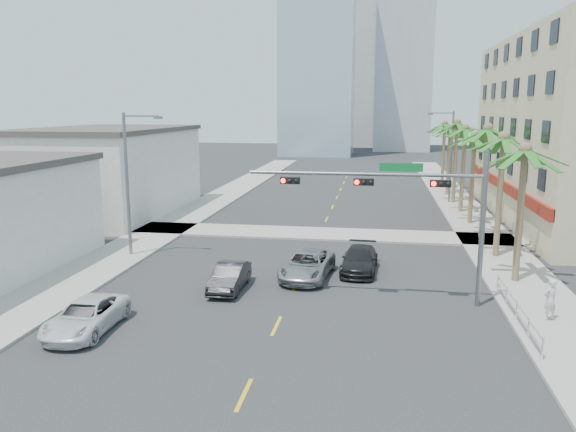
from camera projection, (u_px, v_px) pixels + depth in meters
The scene contains 26 objects.
ground at pixel (257, 368), 20.34m from camera, with size 260.00×260.00×0.00m, color #262628.
sidewalk_right at pixel (493, 246), 37.87m from camera, with size 4.00×120.00×0.15m, color gray.
sidewalk_left at pixel (156, 234), 41.58m from camera, with size 4.00×120.00×0.15m, color gray.
sidewalk_cross at pixel (319, 234), 41.66m from camera, with size 80.00×4.00×0.15m, color gray.
building_left_far at pixel (108, 173), 49.83m from camera, with size 11.00×18.00×7.20m, color beige.
tower_far_left at pixel (318, 31), 109.16m from camera, with size 14.00×14.00×48.00m, color #99B2C6.
tower_far_right at pixel (405, 9), 119.94m from camera, with size 12.00×12.00×60.00m, color #ADADB2.
tower_far_center at pixel (351, 60), 138.04m from camera, with size 16.00×16.00×42.00m, color #ADADB2.
traffic_signal_mast at pixel (413, 199), 26.20m from camera, with size 11.12×0.54×7.20m.
palm_tree_0 at pixel (525, 151), 28.84m from camera, with size 4.80×4.80×7.80m.
palm_tree_1 at pixel (504, 139), 33.82m from camera, with size 4.80×4.80×8.16m.
palm_tree_2 at pixel (488, 130), 38.80m from camera, with size 4.80×4.80×8.52m.
palm_tree_3 at pixel (475, 136), 43.97m from camera, with size 4.80×4.80×7.80m.
palm_tree_4 at pixel (465, 129), 48.95m from camera, with size 4.80×4.80×8.16m.
palm_tree_5 at pixel (457, 124), 53.92m from camera, with size 4.80×4.80×8.52m.
palm_tree_6 at pixel (450, 129), 59.10m from camera, with size 4.80×4.80×7.80m.
palm_tree_7 at pixel (445, 124), 64.08m from camera, with size 4.80×4.80×8.16m.
streetlight_left at pixel (130, 177), 34.66m from camera, with size 2.55×0.25×9.00m.
streetlight_right at pixel (449, 152), 54.53m from camera, with size 2.55×0.25×9.00m.
guardrail at pixel (517, 308), 24.44m from camera, with size 0.08×8.08×1.00m.
car_parked_mid at pixel (87, 316), 23.65m from camera, with size 1.31×3.76×1.24m, color black.
car_parked_far at pixel (86, 316), 23.54m from camera, with size 2.20×4.78×1.33m, color white.
car_lane_left at pixel (230, 277), 28.98m from camera, with size 1.43×4.10×1.35m, color black.
car_lane_center at pixel (307, 265), 31.00m from camera, with size 2.42×5.25×1.46m, color #A2A2A6.
car_lane_right at pixel (360, 260), 32.18m from camera, with size 1.94×4.77×1.39m, color black.
pedestrian at pixel (550, 300), 24.37m from camera, with size 0.67×0.44×1.85m, color silver.
Camera 1 is at (4.10, -18.52, 9.26)m, focal length 35.00 mm.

